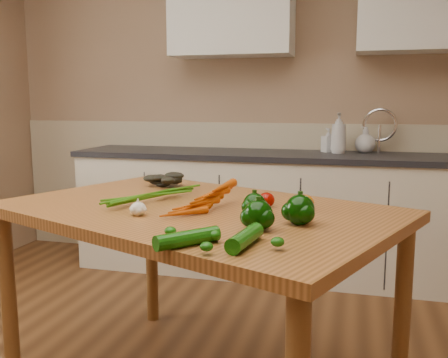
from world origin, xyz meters
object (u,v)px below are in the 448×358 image
soap_bottle_c (365,140)px  pepper_a (254,205)px  leafy_greens (164,176)px  pepper_c (258,215)px  tomato_b (303,203)px  zucchini_b (187,238)px  tomato_a (267,200)px  table (197,229)px  soap_bottle_a (339,133)px  zucchini_a (245,238)px  tomato_c (305,203)px  pepper_b (300,210)px  soap_bottle_b (328,140)px  carrot_bunch (188,198)px  garlic_bulb (138,209)px

soap_bottle_c → pepper_a: size_ratio=2.11×
leafy_greens → pepper_c: (0.62, -0.72, -0.01)m
tomato_b → zucchini_b: (-0.28, -0.58, -0.00)m
pepper_c → tomato_a: size_ratio=1.52×
leafy_greens → tomato_a: size_ratio=3.38×
table → soap_bottle_a: size_ratio=6.36×
tomato_a → zucchini_a: 0.57m
tomato_a → table: bearing=-165.9°
leafy_greens → tomato_c: (0.74, -0.40, -0.02)m
table → tomato_c: size_ratio=25.07×
soap_bottle_a → pepper_b: bearing=-87.9°
soap_bottle_a → soap_bottle_b: 0.12m
leafy_greens → zucchini_b: size_ratio=1.06×
table → soap_bottle_b: bearing=99.2°
table → pepper_c: bearing=-21.1°
tomato_c → zucchini_b: tomato_c is taller
table → tomato_b: tomato_b is taller
pepper_c → table: bearing=136.6°
carrot_bunch → pepper_a: bearing=6.4°
garlic_bulb → tomato_b: tomato_b is taller
table → soap_bottle_a: 1.83m
pepper_c → tomato_c: bearing=69.9°
soap_bottle_b → soap_bottle_c: bearing=150.2°
carrot_bunch → tomato_b: carrot_bunch is taller
table → soap_bottle_a: (0.49, 1.74, 0.30)m
carrot_bunch → garlic_bulb: carrot_bunch is taller
leafy_greens → tomato_c: size_ratio=3.06×
soap_bottle_c → leafy_greens: size_ratio=0.83×
soap_bottle_b → pepper_b: soap_bottle_b is taller
tomato_a → tomato_c: bearing=-14.2°
pepper_c → zucchini_b: 0.29m
soap_bottle_a → pepper_a: (-0.23, -1.84, -0.16)m
pepper_a → tomato_c: bearing=37.8°
carrot_bunch → soap_bottle_b: bearing=98.5°
leafy_greens → zucchini_a: 1.11m
table → pepper_c: size_ratio=18.20×
soap_bottle_b → carrot_bunch: bearing=39.1°
soap_bottle_a → tomato_a: 1.69m
soap_bottle_a → tomato_b: (-0.07, -1.70, -0.18)m
garlic_bulb → tomato_c: bearing=21.3°
table → carrot_bunch: (-0.03, -0.02, 0.13)m
leafy_greens → soap_bottle_b: bearing=62.3°
pepper_a → pepper_c: bearing=-74.8°
soap_bottle_b → soap_bottle_c: (0.26, 0.03, 0.01)m
soap_bottle_c → zucchini_b: bearing=-13.1°
leafy_greens → zucchini_b: bearing=-64.6°
soap_bottle_b → pepper_a: soap_bottle_b is taller
table → soap_bottle_c: 1.98m
leafy_greens → tomato_c: bearing=-28.0°
tomato_b → tomato_c: size_ratio=0.86×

